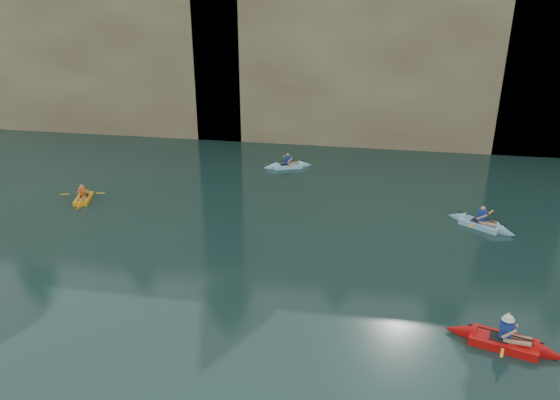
# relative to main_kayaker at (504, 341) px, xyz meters

# --- Properties ---
(ground) EXTENTS (160.00, 160.00, 0.00)m
(ground) POSITION_rel_main_kayaker_xyz_m (-6.00, -1.91, -0.18)
(ground) COLOR black
(ground) RESTS_ON ground
(cliff) EXTENTS (70.00, 16.00, 12.00)m
(cliff) POSITION_rel_main_kayaker_xyz_m (-6.00, 28.09, 5.82)
(cliff) COLOR tan
(cliff) RESTS_ON ground
(cliff_slab_west) EXTENTS (26.00, 2.40, 10.56)m
(cliff_slab_west) POSITION_rel_main_kayaker_xyz_m (-26.00, 20.69, 5.10)
(cliff_slab_west) COLOR tan
(cliff_slab_west) RESTS_ON ground
(cliff_slab_center) EXTENTS (24.00, 2.40, 11.40)m
(cliff_slab_center) POSITION_rel_main_kayaker_xyz_m (-4.00, 20.69, 5.52)
(cliff_slab_center) COLOR tan
(cliff_slab_center) RESTS_ON ground
(sea_cave_west) EXTENTS (4.50, 1.00, 4.00)m
(sea_cave_west) POSITION_rel_main_kayaker_xyz_m (-24.00, 20.04, 1.82)
(sea_cave_west) COLOR black
(sea_cave_west) RESTS_ON ground
(sea_cave_center) EXTENTS (3.50, 1.00, 3.20)m
(sea_cave_center) POSITION_rel_main_kayaker_xyz_m (-10.00, 20.04, 1.42)
(sea_cave_center) COLOR black
(sea_cave_center) RESTS_ON ground
(sea_cave_east) EXTENTS (5.00, 1.00, 4.50)m
(sea_cave_east) POSITION_rel_main_kayaker_xyz_m (4.00, 20.04, 2.07)
(sea_cave_east) COLOR black
(sea_cave_east) RESTS_ON ground
(main_kayaker) EXTENTS (3.64, 2.33, 1.32)m
(main_kayaker) POSITION_rel_main_kayaker_xyz_m (0.00, 0.00, 0.00)
(main_kayaker) COLOR red
(main_kayaker) RESTS_ON ground
(kayaker_ltblue_near) EXTENTS (3.05, 2.39, 1.25)m
(kayaker_ltblue_near) POSITION_rel_main_kayaker_xyz_m (0.67, 8.63, -0.02)
(kayaker_ltblue_near) COLOR #82BADA
(kayaker_ltblue_near) RESTS_ON ground
(kayaker_yellow) EXTENTS (2.08, 2.69, 1.06)m
(kayaker_yellow) POSITION_rel_main_kayaker_xyz_m (-18.41, 8.37, -0.04)
(kayaker_yellow) COLOR #FFAD15
(kayaker_yellow) RESTS_ON ground
(kayaker_ltblue_mid) EXTENTS (2.90, 2.05, 1.08)m
(kayaker_ltblue_mid) POSITION_rel_main_kayaker_xyz_m (-9.13, 14.94, -0.04)
(kayaker_ltblue_mid) COLOR #98E5FF
(kayaker_ltblue_mid) RESTS_ON ground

